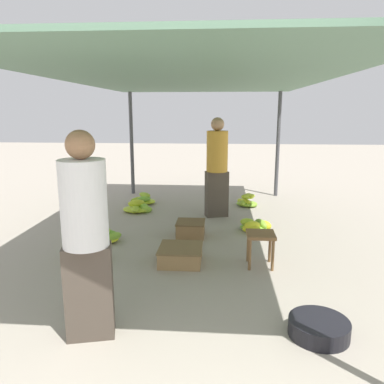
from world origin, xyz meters
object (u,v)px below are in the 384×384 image
object	(u,v)px
banana_pile_left_1	(87,256)
banana_pile_right_0	(254,226)
vendor_foreground	(86,235)
stool	(261,240)
banana_pile_right_1	(247,202)
banana_pile_left_2	(137,208)
shopper_walking_mid	(217,166)
basin_black	(319,328)
banana_pile_left_0	(105,236)
crate_near	(181,255)
crate_mid	(191,229)
banana_pile_left_3	(143,200)

from	to	relation	value
banana_pile_left_1	banana_pile_right_0	distance (m)	2.64
vendor_foreground	banana_pile_left_1	distance (m)	1.88
stool	banana_pile_right_1	xyz separation A→B (m)	(0.04, 2.98, -0.25)
stool	banana_pile_left_2	xyz separation A→B (m)	(-2.06, 2.37, -0.26)
banana_pile_left_1	banana_pile_right_0	size ratio (longest dim) A/B	1.01
banana_pile_right_0	shopper_walking_mid	distance (m)	1.33
vendor_foreground	basin_black	size ratio (longest dim) A/B	3.41
vendor_foreground	shopper_walking_mid	bearing A→B (deg)	75.06
banana_pile_left_0	banana_pile_left_1	distance (m)	0.71
crate_near	crate_mid	distance (m)	1.02
banana_pile_right_0	shopper_walking_mid	bearing A→B (deg)	127.03
banana_pile_right_0	shopper_walking_mid	world-z (taller)	shopper_walking_mid
shopper_walking_mid	stool	bearing A→B (deg)	-75.71
banana_pile_left_3	crate_near	size ratio (longest dim) A/B	0.99
basin_black	banana_pile_left_0	bearing A→B (deg)	139.50
banana_pile_left_1	banana_pile_left_2	xyz separation A→B (m)	(0.13, 2.38, 0.01)
banana_pile_right_0	crate_mid	distance (m)	1.05
banana_pile_left_0	shopper_walking_mid	distance (m)	2.35
stool	banana_pile_left_1	bearing A→B (deg)	-179.68
stool	basin_black	xyz separation A→B (m)	(0.35, -1.45, -0.27)
vendor_foreground	banana_pile_right_0	size ratio (longest dim) A/B	3.15
vendor_foreground	banana_pile_left_3	size ratio (longest dim) A/B	3.26
basin_black	crate_mid	world-z (taller)	crate_mid
banana_pile_left_3	shopper_walking_mid	distance (m)	1.90
crate_near	banana_pile_left_2	bearing A→B (deg)	114.58
banana_pile_left_2	shopper_walking_mid	world-z (taller)	shopper_walking_mid
stool	banana_pile_left_3	size ratio (longest dim) A/B	0.80
banana_pile_right_1	crate_mid	bearing A→B (deg)	-116.72
basin_black	banana_pile_left_3	xyz separation A→B (m)	(-2.43, 4.44, 0.01)
vendor_foreground	stool	bearing A→B (deg)	45.22
banana_pile_left_0	banana_pile_left_3	distance (m)	2.30
banana_pile_right_1	shopper_walking_mid	bearing A→B (deg)	-127.90
vendor_foreground	banana_pile_right_0	xyz separation A→B (m)	(1.63, 2.97, -0.82)
crate_near	shopper_walking_mid	distance (m)	2.37
stool	crate_near	distance (m)	1.01
banana_pile_left_2	banana_pile_right_0	size ratio (longest dim) A/B	1.05
vendor_foreground	banana_pile_left_3	xyz separation A→B (m)	(-0.50, 4.58, -0.82)
banana_pile_left_3	crate_near	bearing A→B (deg)	-69.81
vendor_foreground	banana_pile_right_1	size ratio (longest dim) A/B	3.83
stool	banana_pile_left_2	distance (m)	3.15
banana_pile_left_0	banana_pile_left_1	world-z (taller)	banana_pile_left_0
stool	banana_pile_right_1	world-z (taller)	stool
banana_pile_left_0	banana_pile_right_1	distance (m)	3.17
banana_pile_right_0	crate_mid	xyz separation A→B (m)	(-0.99, -0.35, 0.04)
basin_black	shopper_walking_mid	size ratio (longest dim) A/B	0.29
banana_pile_left_1	shopper_walking_mid	world-z (taller)	shopper_walking_mid
banana_pile_left_0	crate_mid	size ratio (longest dim) A/B	1.15
stool	banana_pile_left_0	world-z (taller)	stool
banana_pile_left_3	banana_pile_right_1	bearing A→B (deg)	-0.45
banana_pile_left_0	banana_pile_left_2	size ratio (longest dim) A/B	0.85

